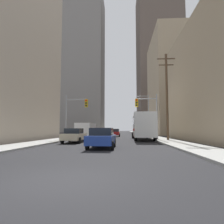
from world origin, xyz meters
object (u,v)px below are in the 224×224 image
Objects in this scene: cargo_van_white at (86,130)px; sedan_maroon at (95,133)px; sedan_beige at (74,135)px; sedan_red at (115,133)px; city_bus at (143,126)px; traffic_signal_near_left at (75,110)px; sedan_blue at (102,138)px; traffic_signal_near_right at (148,109)px.

cargo_van_white reaches higher than sedan_maroon.
sedan_beige is 1.00× the size of sedan_red.
traffic_signal_near_left is (-9.01, -1.96, 2.07)m from city_bus.
sedan_blue is 12.17m from traffic_signal_near_right.
sedan_red is at bearing 110.86° from city_bus.
sedan_red is 14.55m from traffic_signal_near_right.
sedan_maroon is (0.09, 8.00, -0.52)m from cargo_van_white.
sedan_red is at bearing 72.89° from cargo_van_white.
sedan_red is 0.71× the size of traffic_signal_near_right.
traffic_signal_near_right reaches higher than cargo_van_white.
traffic_signal_near_right is at bearing -0.00° from traffic_signal_near_left.
city_bus is at bearing 41.05° from sedan_beige.
sedan_maroon is 10.38m from traffic_signal_near_left.
sedan_beige is at bearing 121.60° from sedan_blue.
traffic_signal_near_left reaches higher than city_bus.
traffic_signal_near_left reaches higher than sedan_beige.
traffic_signal_near_left is (-4.68, -13.34, 3.23)m from sedan_red.
city_bus is 2.73× the size of sedan_red.
traffic_signal_near_right is at bearing -12.07° from cargo_van_white.
sedan_maroon is at bearing 89.38° from cargo_van_white.
sedan_red is (-0.09, 24.08, 0.00)m from sedan_blue.
traffic_signal_near_right reaches higher than city_bus.
sedan_maroon is (0.05, 14.67, 0.00)m from sedan_beige.
cargo_van_white is at bearing 106.21° from sedan_blue.
sedan_blue is 0.71× the size of traffic_signal_near_right.
sedan_maroon is at bearing 99.83° from sedan_blue.
sedan_blue is 20.84m from sedan_maroon.
city_bus reaches higher than sedan_blue.
sedan_blue and sedan_maroon have the same top height.
sedan_blue is (-4.25, -12.70, -1.16)m from city_bus.
city_bus is 13.44m from sedan_blue.
traffic_signal_near_left reaches higher than sedan_red.
sedan_beige is 0.71× the size of traffic_signal_near_left.
sedan_beige is at bearing -100.93° from sedan_red.
sedan_blue is (3.64, -12.53, -0.52)m from cargo_van_white.
sedan_blue is at bearing -80.17° from sedan_maroon.
cargo_van_white is at bearing -90.62° from sedan_maroon.
sedan_red is at bearing 45.64° from sedan_maroon.
sedan_red is 1.00× the size of sedan_maroon.
cargo_van_white is 12.09m from sedan_red.
city_bus is 2.74× the size of sedan_maroon.
city_bus is 2.21× the size of cargo_van_white.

